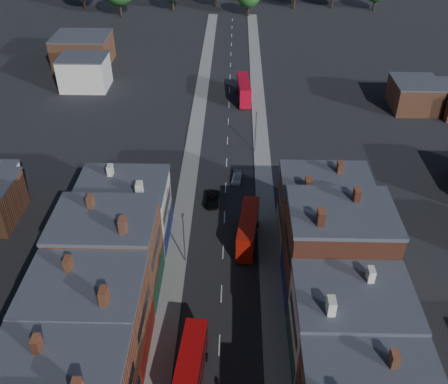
# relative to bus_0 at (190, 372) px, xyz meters

# --- Properties ---
(pavement_west) EXTENTS (3.00, 200.00, 0.12)m
(pavement_west) POSITION_rel_bus_0_xyz_m (-3.62, 39.33, -2.41)
(pavement_west) COLOR gray
(pavement_west) RESTS_ON ground
(pavement_east) EXTENTS (3.00, 200.00, 0.12)m
(pavement_east) POSITION_rel_bus_0_xyz_m (9.38, 39.33, -2.41)
(pavement_east) COLOR gray
(pavement_east) RESTS_ON ground
(lamp_post_2) EXTENTS (0.25, 0.70, 8.12)m
(lamp_post_2) POSITION_rel_bus_0_xyz_m (-2.32, 19.33, 2.23)
(lamp_post_2) COLOR slate
(lamp_post_2) RESTS_ON ground
(lamp_post_3) EXTENTS (0.25, 0.70, 8.12)m
(lamp_post_3) POSITION_rel_bus_0_xyz_m (8.08, 49.33, 2.23)
(lamp_post_3) COLOR slate
(lamp_post_3) RESTS_ON ground
(bus_0) EXTENTS (3.32, 10.78, 4.58)m
(bus_0) POSITION_rel_bus_0_xyz_m (0.00, 0.00, 0.00)
(bus_0) COLOR #A60909
(bus_0) RESTS_ON ground
(bus_1) EXTENTS (3.46, 10.50, 4.45)m
(bus_1) POSITION_rel_bus_0_xyz_m (6.38, 23.68, -0.07)
(bus_1) COLOR #B2160A
(bus_1) RESTS_ON ground
(bus_2) EXTENTS (3.25, 10.93, 4.66)m
(bus_2) POSITION_rel_bus_0_xyz_m (6.10, 71.97, 0.04)
(bus_2) COLOR #AC071A
(bus_2) RESTS_ON ground
(car_2) EXTENTS (2.40, 4.95, 1.36)m
(car_2) POSITION_rel_bus_0_xyz_m (0.81, 33.03, -1.80)
(car_2) COLOR black
(car_2) RESTS_ON ground
(car_3) EXTENTS (1.95, 4.00, 1.12)m
(car_3) POSITION_rel_bus_0_xyz_m (4.71, 39.53, -1.91)
(car_3) COLOR silver
(car_3) RESTS_ON ground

